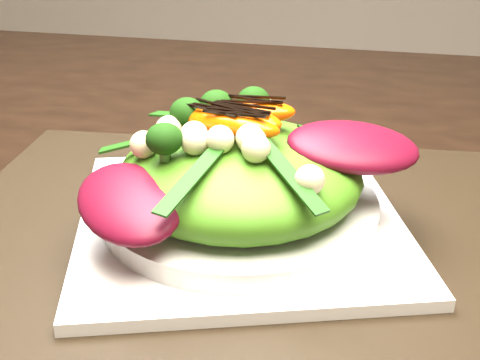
% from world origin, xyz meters
% --- Properties ---
extents(dining_table, '(1.60, 0.90, 0.75)m').
position_xyz_m(dining_table, '(0.00, 0.00, 0.73)').
color(dining_table, black).
rests_on(dining_table, floor).
extents(placemat, '(0.51, 0.40, 0.00)m').
position_xyz_m(placemat, '(0.11, -0.16, 0.75)').
color(placemat, black).
rests_on(placemat, dining_table).
extents(plate_base, '(0.32, 0.32, 0.01)m').
position_xyz_m(plate_base, '(0.11, -0.16, 0.76)').
color(plate_base, silver).
rests_on(plate_base, placemat).
extents(salad_bowl, '(0.28, 0.28, 0.02)m').
position_xyz_m(salad_bowl, '(0.11, -0.16, 0.77)').
color(salad_bowl, silver).
rests_on(salad_bowl, plate_base).
extents(lettuce_mound, '(0.21, 0.21, 0.06)m').
position_xyz_m(lettuce_mound, '(0.11, -0.16, 0.80)').
color(lettuce_mound, '#477E17').
rests_on(lettuce_mound, salad_bowl).
extents(radicchio_leaf, '(0.12, 0.09, 0.02)m').
position_xyz_m(radicchio_leaf, '(0.19, -0.14, 0.82)').
color(radicchio_leaf, '#480715').
rests_on(radicchio_leaf, lettuce_mound).
extents(orange_segment, '(0.07, 0.05, 0.02)m').
position_xyz_m(orange_segment, '(0.09, -0.12, 0.84)').
color(orange_segment, '#DD4503').
rests_on(orange_segment, lettuce_mound).
extents(broccoli_floret, '(0.05, 0.05, 0.04)m').
position_xyz_m(broccoli_floret, '(0.03, -0.13, 0.83)').
color(broccoli_floret, black).
rests_on(broccoli_floret, lettuce_mound).
extents(macadamia_nut, '(0.03, 0.03, 0.02)m').
position_xyz_m(macadamia_nut, '(0.14, -0.21, 0.83)').
color(macadamia_nut, '#FDF2B2').
rests_on(macadamia_nut, lettuce_mound).
extents(balsamic_drizzle, '(0.04, 0.02, 0.00)m').
position_xyz_m(balsamic_drizzle, '(0.09, -0.12, 0.85)').
color(balsamic_drizzle, black).
rests_on(balsamic_drizzle, orange_segment).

